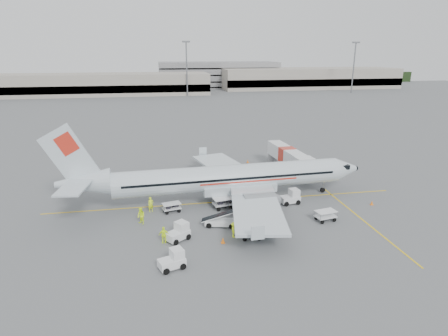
{
  "coord_description": "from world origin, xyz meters",
  "views": [
    {
      "loc": [
        -8.03,
        -42.89,
        17.99
      ],
      "look_at": [
        0.0,
        2.0,
        3.8
      ],
      "focal_mm": 30.0,
      "sensor_mm": 36.0,
      "label": 1
    }
  ],
  "objects_px": {
    "belt_loader": "(221,215)",
    "tug_mid": "(172,259)",
    "tug_fore": "(290,197)",
    "tug_aft": "(178,232)",
    "aircraft": "(230,161)",
    "jet_bridge": "(287,160)"
  },
  "relations": [
    {
      "from": "jet_bridge",
      "to": "tug_aft",
      "type": "distance_m",
      "value": 26.45
    },
    {
      "from": "jet_bridge",
      "to": "belt_loader",
      "type": "relative_size",
      "value": 3.31
    },
    {
      "from": "aircraft",
      "to": "belt_loader",
      "type": "height_order",
      "value": "aircraft"
    },
    {
      "from": "jet_bridge",
      "to": "tug_fore",
      "type": "distance_m",
      "value": 12.87
    },
    {
      "from": "jet_bridge",
      "to": "tug_aft",
      "type": "bearing_deg",
      "value": -137.92
    },
    {
      "from": "jet_bridge",
      "to": "tug_aft",
      "type": "xyz_separation_m",
      "value": [
        -18.05,
        -19.31,
        -1.04
      ]
    },
    {
      "from": "belt_loader",
      "to": "tug_fore",
      "type": "height_order",
      "value": "belt_loader"
    },
    {
      "from": "aircraft",
      "to": "tug_aft",
      "type": "bearing_deg",
      "value": -129.88
    },
    {
      "from": "tug_aft",
      "to": "aircraft",
      "type": "bearing_deg",
      "value": 17.1
    },
    {
      "from": "tug_fore",
      "to": "tug_aft",
      "type": "height_order",
      "value": "tug_fore"
    },
    {
      "from": "belt_loader",
      "to": "tug_mid",
      "type": "xyz_separation_m",
      "value": [
        -5.58,
        -7.46,
        -0.34
      ]
    },
    {
      "from": "aircraft",
      "to": "belt_loader",
      "type": "relative_size",
      "value": 8.4
    },
    {
      "from": "belt_loader",
      "to": "tug_mid",
      "type": "bearing_deg",
      "value": -112.62
    },
    {
      "from": "aircraft",
      "to": "tug_aft",
      "type": "distance_m",
      "value": 12.59
    },
    {
      "from": "tug_fore",
      "to": "belt_loader",
      "type": "bearing_deg",
      "value": -161.96
    },
    {
      "from": "tug_mid",
      "to": "jet_bridge",
      "type": "bearing_deg",
      "value": 32.68
    },
    {
      "from": "tug_aft",
      "to": "tug_fore",
      "type": "bearing_deg",
      "value": -9.21
    },
    {
      "from": "aircraft",
      "to": "tug_mid",
      "type": "relative_size",
      "value": 16.7
    },
    {
      "from": "tug_fore",
      "to": "tug_mid",
      "type": "relative_size",
      "value": 1.05
    },
    {
      "from": "belt_loader",
      "to": "jet_bridge",
      "type": "bearing_deg",
      "value": 65.97
    },
    {
      "from": "belt_loader",
      "to": "aircraft",
      "type": "bearing_deg",
      "value": 85.16
    },
    {
      "from": "tug_mid",
      "to": "aircraft",
      "type": "bearing_deg",
      "value": 41.52
    }
  ]
}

